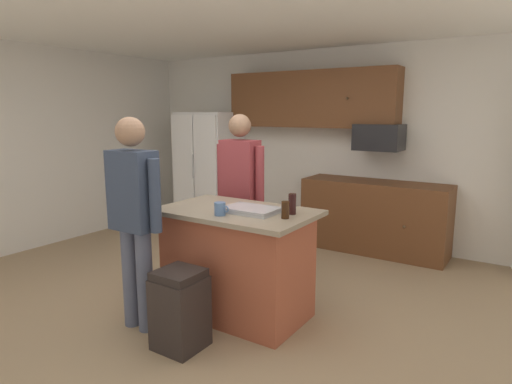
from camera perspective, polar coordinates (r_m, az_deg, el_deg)
floor at (r=4.10m, az=-5.05°, el=-15.12°), size 7.04×7.04×0.00m
ceiling at (r=3.80m, az=-5.73°, el=23.06°), size 7.04×7.04×0.00m
back_wall at (r=6.16m, az=11.11°, el=5.89°), size 6.40×0.10×2.60m
side_wall_left at (r=6.24m, az=-29.15°, el=4.83°), size 0.10×5.60×2.60m
cabinet_run_upper at (r=6.13m, az=7.06°, el=11.83°), size 2.40×0.38×0.75m
cabinet_run_lower at (r=5.79m, az=15.12°, el=-3.08°), size 1.80×0.63×0.90m
refrigerator at (r=6.87m, az=-6.04°, el=2.93°), size 0.87×0.76×1.75m
microwave_over_range at (r=5.67m, az=15.66°, el=6.84°), size 0.56×0.40×0.32m
kitchen_island at (r=3.87m, az=-2.46°, el=-9.04°), size 1.32×0.82×0.94m
person_host_foreground at (r=4.53m, az=-2.07°, el=0.80°), size 0.57×0.23×1.74m
person_guest_left at (r=3.61m, az=-15.53°, el=-2.20°), size 0.57×0.23×1.73m
tumbler_amber at (r=3.43m, az=3.82°, el=-2.34°), size 0.06×0.06×0.13m
glass_pilsner at (r=3.57m, az=4.72°, el=-1.56°), size 0.06×0.06×0.17m
mug_blue_stoneware at (r=3.54m, az=-4.67°, el=-2.19°), size 0.13×0.09×0.11m
serving_tray at (r=3.64m, az=-0.64°, el=-2.33°), size 0.44×0.30×0.04m
trash_bin at (r=3.46m, az=-9.83°, el=-14.78°), size 0.34×0.34×0.61m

